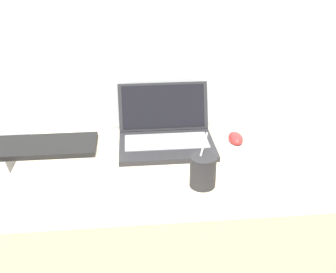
# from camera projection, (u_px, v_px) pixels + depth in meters

# --- Properties ---
(wall_back) EXTENTS (7.00, 0.04, 2.50)m
(wall_back) POSITION_uv_depth(u_px,v_px,m) (185.00, 5.00, 1.50)
(wall_back) COLOR silver
(wall_back) RESTS_ON ground_plane
(desk) EXTENTS (1.29, 0.64, 0.76)m
(desk) POSITION_uv_depth(u_px,v_px,m) (193.00, 244.00, 1.58)
(desk) COLOR beige
(desk) RESTS_ON ground_plane
(laptop) EXTENTS (0.36, 0.32, 0.20)m
(laptop) POSITION_uv_depth(u_px,v_px,m) (166.00, 133.00, 1.54)
(laptop) COLOR #232326
(laptop) RESTS_ON desk
(drink_cup) EXTENTS (0.08, 0.08, 0.18)m
(drink_cup) POSITION_uv_depth(u_px,v_px,m) (202.00, 171.00, 1.26)
(drink_cup) COLOR #232326
(drink_cup) RESTS_ON desk
(computer_mouse) EXTENTS (0.06, 0.09, 0.04)m
(computer_mouse) POSITION_uv_depth(u_px,v_px,m) (236.00, 139.00, 1.55)
(computer_mouse) COLOR #B2B2B7
(computer_mouse) RESTS_ON desk
(external_keyboard) EXTENTS (0.44, 0.18, 0.02)m
(external_keyboard) POSITION_uv_depth(u_px,v_px,m) (38.00, 146.00, 1.51)
(external_keyboard) COLOR black
(external_keyboard) RESTS_ON desk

